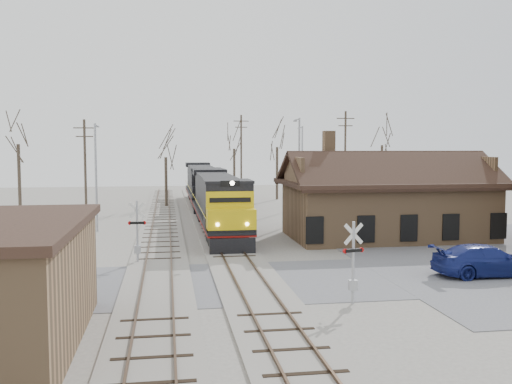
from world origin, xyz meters
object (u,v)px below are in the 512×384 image
(depot, at_px, (386,205))
(parked_car, at_px, (487,260))
(locomotive_lead, at_px, (218,202))
(locomotive_trailing, at_px, (202,184))

(depot, height_order, parked_car, depot)
(locomotive_lead, height_order, parked_car, locomotive_lead)
(locomotive_lead, distance_m, parked_car, 21.37)
(locomotive_lead, bearing_deg, parked_car, -54.23)
(depot, xyz_separation_m, locomotive_trailing, (-11.99, 25.54, 0.00))
(locomotive_lead, relative_size, parked_car, 3.65)
(depot, xyz_separation_m, parked_car, (0.47, -12.70, -1.59))
(locomotive_lead, bearing_deg, locomotive_trailing, 90.00)
(depot, distance_m, parked_car, 12.81)
(locomotive_lead, xyz_separation_m, locomotive_trailing, (0.00, 20.95, -0.00))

